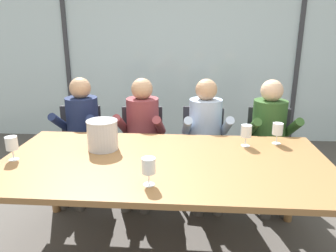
# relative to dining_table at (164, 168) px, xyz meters

# --- Properties ---
(ground) EXTENTS (14.00, 14.00, 0.00)m
(ground) POSITION_rel_dining_table_xyz_m (0.00, 1.00, -0.70)
(ground) COLOR #4C4742
(window_glass_panel) EXTENTS (7.56, 0.03, 2.60)m
(window_glass_panel) POSITION_rel_dining_table_xyz_m (0.00, 2.72, 0.60)
(window_glass_panel) COLOR silver
(window_glass_panel) RESTS_ON ground
(window_mullion_left) EXTENTS (0.06, 0.06, 2.60)m
(window_mullion_left) POSITION_rel_dining_table_xyz_m (-1.70, 2.70, 0.60)
(window_mullion_left) COLOR #38383D
(window_mullion_left) RESTS_ON ground
(window_mullion_right) EXTENTS (0.06, 0.06, 2.60)m
(window_mullion_right) POSITION_rel_dining_table_xyz_m (1.70, 2.70, 0.60)
(window_mullion_right) COLOR #38383D
(window_mullion_right) RESTS_ON ground
(hillside_vineyard) EXTENTS (13.56, 2.40, 1.98)m
(hillside_vineyard) POSITION_rel_dining_table_xyz_m (0.00, 5.78, 0.28)
(hillside_vineyard) COLOR #386633
(hillside_vineyard) RESTS_ON ground
(dining_table) EXTENTS (2.36, 1.18, 0.77)m
(dining_table) POSITION_rel_dining_table_xyz_m (0.00, 0.00, 0.00)
(dining_table) COLOR olive
(dining_table) RESTS_ON ground
(chair_near_curtain) EXTENTS (0.48, 0.48, 0.89)m
(chair_near_curtain) POSITION_rel_dining_table_xyz_m (-0.97, 0.98, -0.18)
(chair_near_curtain) COLOR #232328
(chair_near_curtain) RESTS_ON ground
(chair_left_of_center) EXTENTS (0.47, 0.47, 0.89)m
(chair_left_of_center) POSITION_rel_dining_table_xyz_m (-0.32, 0.99, -0.18)
(chair_left_of_center) COLOR #232328
(chair_left_of_center) RESTS_ON ground
(chair_center) EXTENTS (0.50, 0.50, 0.89)m
(chair_center) POSITION_rel_dining_table_xyz_m (0.30, 1.00, -0.18)
(chair_center) COLOR #232328
(chair_center) RESTS_ON ground
(chair_right_of_center) EXTENTS (0.50, 0.50, 0.89)m
(chair_right_of_center) POSITION_rel_dining_table_xyz_m (0.97, 1.03, -0.18)
(chair_right_of_center) COLOR #232328
(chair_right_of_center) RESTS_ON ground
(person_navy_polo) EXTENTS (0.49, 0.63, 1.21)m
(person_navy_polo) POSITION_rel_dining_table_xyz_m (-0.92, 0.86, -0.01)
(person_navy_polo) COLOR #192347
(person_navy_polo) RESTS_ON ground
(person_maroon_top) EXTENTS (0.48, 0.63, 1.21)m
(person_maroon_top) POSITION_rel_dining_table_xyz_m (-0.30, 0.86, -0.01)
(person_maroon_top) COLOR brown
(person_maroon_top) RESTS_ON ground
(person_pale_blue_shirt) EXTENTS (0.49, 0.63, 1.21)m
(person_pale_blue_shirt) POSITION_rel_dining_table_xyz_m (0.33, 0.86, -0.01)
(person_pale_blue_shirt) COLOR #9EB2D1
(person_pale_blue_shirt) RESTS_ON ground
(person_olive_shirt) EXTENTS (0.49, 0.63, 1.21)m
(person_olive_shirt) POSITION_rel_dining_table_xyz_m (0.95, 0.86, -0.01)
(person_olive_shirt) COLOR #2D5123
(person_olive_shirt) RESTS_ON ground
(ice_bucket_primary) EXTENTS (0.24, 0.24, 0.23)m
(ice_bucket_primary) POSITION_rel_dining_table_xyz_m (-0.50, 0.19, 0.18)
(ice_bucket_primary) COLOR #B7B7BC
(ice_bucket_primary) RESTS_ON dining_table
(wine_glass_by_left_taster) EXTENTS (0.08, 0.08, 0.17)m
(wine_glass_by_left_taster) POSITION_rel_dining_table_xyz_m (-0.06, -0.38, 0.18)
(wine_glass_by_left_taster) COLOR silver
(wine_glass_by_left_taster) RESTS_ON dining_table
(wine_glass_near_bucket) EXTENTS (0.08, 0.08, 0.17)m
(wine_glass_near_bucket) POSITION_rel_dining_table_xyz_m (0.88, 0.41, 0.18)
(wine_glass_near_bucket) COLOR silver
(wine_glass_near_bucket) RESTS_ON dining_table
(wine_glass_center_pour) EXTENTS (0.08, 0.08, 0.17)m
(wine_glass_center_pour) POSITION_rel_dining_table_xyz_m (-1.08, -0.07, 0.19)
(wine_glass_center_pour) COLOR silver
(wine_glass_center_pour) RESTS_ON dining_table
(wine_glass_by_right_taster) EXTENTS (0.08, 0.08, 0.17)m
(wine_glass_by_right_taster) POSITION_rel_dining_table_xyz_m (0.62, 0.34, 0.18)
(wine_glass_by_right_taster) COLOR silver
(wine_glass_by_right_taster) RESTS_ON dining_table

